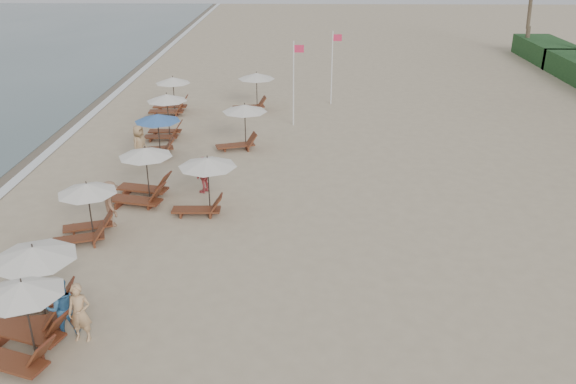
{
  "coord_description": "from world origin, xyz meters",
  "views": [
    {
      "loc": [
        1.24,
        -14.64,
        10.0
      ],
      "look_at": [
        0.82,
        5.42,
        1.3
      ],
      "focal_mm": 37.48,
      "sensor_mm": 36.0,
      "label": 1
    }
  ],
  "objects_px": {
    "beachgoer_near": "(80,313)",
    "flag_pole_near": "(294,80)",
    "beachgoer_mid_b": "(111,204)",
    "inland_station_0": "(203,179)",
    "lounger_station_3": "(141,177)",
    "lounger_station_0": "(19,323)",
    "inland_station_2": "(253,87)",
    "beachgoer_far_a": "(204,174)",
    "lounger_station_6": "(170,97)",
    "beachgoer_mid_a": "(62,308)",
    "lounger_station_1": "(31,284)",
    "lounger_station_2": "(85,210)",
    "inland_station_1": "(241,122)",
    "lounger_station_4": "(155,134)",
    "beachgoer_far_b": "(139,145)",
    "lounger_station_5": "(165,115)"
  },
  "relations": [
    {
      "from": "lounger_station_4",
      "to": "beachgoer_mid_b",
      "type": "xyz_separation_m",
      "value": [
        0.03,
        -7.42,
        -0.28
      ]
    },
    {
      "from": "beachgoer_mid_a",
      "to": "inland_station_0",
      "type": "bearing_deg",
      "value": -134.58
    },
    {
      "from": "lounger_station_4",
      "to": "beachgoer_near",
      "type": "xyz_separation_m",
      "value": [
        1.19,
        -14.22,
        -0.3
      ]
    },
    {
      "from": "lounger_station_0",
      "to": "lounger_station_1",
      "type": "bearing_deg",
      "value": 100.96
    },
    {
      "from": "lounger_station_5",
      "to": "beachgoer_far_a",
      "type": "xyz_separation_m",
      "value": [
        3.11,
        -7.11,
        -0.45
      ]
    },
    {
      "from": "inland_station_2",
      "to": "beachgoer_mid_a",
      "type": "relative_size",
      "value": 1.62
    },
    {
      "from": "beachgoer_far_b",
      "to": "inland_station_1",
      "type": "bearing_deg",
      "value": -46.43
    },
    {
      "from": "lounger_station_4",
      "to": "beachgoer_mid_b",
      "type": "bearing_deg",
      "value": -89.77
    },
    {
      "from": "inland_station_0",
      "to": "beachgoer_near",
      "type": "distance_m",
      "value": 8.2
    },
    {
      "from": "lounger_station_3",
      "to": "beachgoer_mid_b",
      "type": "height_order",
      "value": "lounger_station_3"
    },
    {
      "from": "lounger_station_1",
      "to": "beachgoer_near",
      "type": "height_order",
      "value": "lounger_station_1"
    },
    {
      "from": "beachgoer_mid_b",
      "to": "inland_station_0",
      "type": "bearing_deg",
      "value": -100.21
    },
    {
      "from": "lounger_station_2",
      "to": "beachgoer_near",
      "type": "distance_m",
      "value": 6.03
    },
    {
      "from": "lounger_station_0",
      "to": "lounger_station_1",
      "type": "xyz_separation_m",
      "value": [
        -0.29,
        1.51,
        0.17
      ]
    },
    {
      "from": "lounger_station_5",
      "to": "beachgoer_near",
      "type": "relative_size",
      "value": 1.39
    },
    {
      "from": "lounger_station_4",
      "to": "lounger_station_6",
      "type": "distance_m",
      "value": 7.63
    },
    {
      "from": "lounger_station_6",
      "to": "inland_station_2",
      "type": "bearing_deg",
      "value": 9.87
    },
    {
      "from": "inland_station_0",
      "to": "beachgoer_near",
      "type": "bearing_deg",
      "value": -104.73
    },
    {
      "from": "lounger_station_6",
      "to": "inland_station_2",
      "type": "distance_m",
      "value": 5.02
    },
    {
      "from": "lounger_station_4",
      "to": "flag_pole_near",
      "type": "xyz_separation_m",
      "value": [
        6.59,
        5.29,
        1.43
      ]
    },
    {
      "from": "inland_station_1",
      "to": "beachgoer_far_a",
      "type": "height_order",
      "value": "inland_station_1"
    },
    {
      "from": "inland_station_2",
      "to": "beachgoer_mid_a",
      "type": "bearing_deg",
      "value": -98.8
    },
    {
      "from": "beachgoer_far_a",
      "to": "flag_pole_near",
      "type": "relative_size",
      "value": 0.34
    },
    {
      "from": "beachgoer_mid_a",
      "to": "beachgoer_far_a",
      "type": "distance_m",
      "value": 9.99
    },
    {
      "from": "lounger_station_6",
      "to": "beachgoer_far_b",
      "type": "relative_size",
      "value": 1.38
    },
    {
      "from": "lounger_station_3",
      "to": "beachgoer_far_a",
      "type": "distance_m",
      "value": 2.58
    },
    {
      "from": "beachgoer_mid_a",
      "to": "inland_station_2",
      "type": "bearing_deg",
      "value": -124.26
    },
    {
      "from": "lounger_station_3",
      "to": "lounger_station_0",
      "type": "bearing_deg",
      "value": -93.94
    },
    {
      "from": "inland_station_0",
      "to": "lounger_station_0",
      "type": "bearing_deg",
      "value": -111.33
    },
    {
      "from": "lounger_station_3",
      "to": "beachgoer_far_b",
      "type": "distance_m",
      "value": 4.42
    },
    {
      "from": "lounger_station_2",
      "to": "beachgoer_near",
      "type": "height_order",
      "value": "lounger_station_2"
    },
    {
      "from": "lounger_station_2",
      "to": "inland_station_1",
      "type": "xyz_separation_m",
      "value": [
        4.57,
        9.71,
        0.31
      ]
    },
    {
      "from": "lounger_station_5",
      "to": "lounger_station_6",
      "type": "relative_size",
      "value": 0.93
    },
    {
      "from": "inland_station_2",
      "to": "beachgoer_mid_b",
      "type": "distance_m",
      "value": 16.38
    },
    {
      "from": "lounger_station_0",
      "to": "beachgoer_far_b",
      "type": "relative_size",
      "value": 1.39
    },
    {
      "from": "lounger_station_1",
      "to": "inland_station_0",
      "type": "distance_m",
      "value": 7.98
    },
    {
      "from": "lounger_station_4",
      "to": "flag_pole_near",
      "type": "relative_size",
      "value": 0.52
    },
    {
      "from": "inland_station_2",
      "to": "beachgoer_far_a",
      "type": "height_order",
      "value": "inland_station_2"
    },
    {
      "from": "inland_station_2",
      "to": "beachgoer_far_a",
      "type": "bearing_deg",
      "value": -95.02
    },
    {
      "from": "lounger_station_0",
      "to": "beachgoer_far_b",
      "type": "distance_m",
      "value": 14.0
    },
    {
      "from": "inland_station_2",
      "to": "beachgoer_far_b",
      "type": "distance_m",
      "value": 10.46
    },
    {
      "from": "lounger_station_3",
      "to": "inland_station_0",
      "type": "height_order",
      "value": "lounger_station_3"
    },
    {
      "from": "lounger_station_3",
      "to": "flag_pole_near",
      "type": "xyz_separation_m",
      "value": [
        6.0,
        10.48,
        1.56
      ]
    },
    {
      "from": "lounger_station_4",
      "to": "flag_pole_near",
      "type": "distance_m",
      "value": 8.57
    },
    {
      "from": "inland_station_0",
      "to": "inland_station_1",
      "type": "height_order",
      "value": "same"
    },
    {
      "from": "beachgoer_mid_b",
      "to": "lounger_station_1",
      "type": "bearing_deg",
      "value": 146.99
    },
    {
      "from": "lounger_station_6",
      "to": "beachgoer_mid_a",
      "type": "relative_size",
      "value": 1.54
    },
    {
      "from": "beachgoer_near",
      "to": "flag_pole_near",
      "type": "relative_size",
      "value": 0.36
    },
    {
      "from": "lounger_station_6",
      "to": "inland_station_0",
      "type": "distance_m",
      "value": 14.5
    },
    {
      "from": "inland_station_1",
      "to": "beachgoer_far_b",
      "type": "xyz_separation_m",
      "value": [
        -4.55,
        -2.17,
        -0.48
      ]
    }
  ]
}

